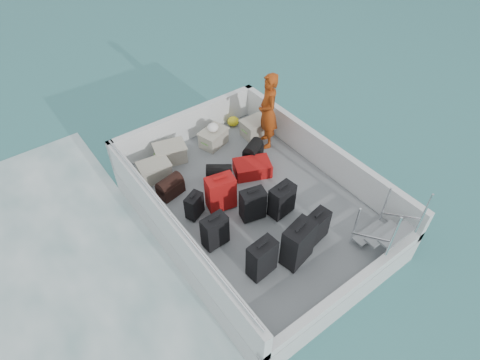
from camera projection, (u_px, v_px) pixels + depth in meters
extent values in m
plane|color=#195658|center=(253.00, 221.00, 8.15)|extent=(160.00, 160.00, 0.00)
cube|color=silver|center=(253.00, 211.00, 7.94)|extent=(3.60, 5.00, 0.60)
cube|color=slate|center=(254.00, 201.00, 7.72)|extent=(3.30, 4.70, 0.02)
cube|color=silver|center=(173.00, 231.00, 6.73)|extent=(0.14, 5.00, 0.70)
cube|color=silver|center=(320.00, 152.00, 8.21)|extent=(0.14, 5.00, 0.70)
cube|color=silver|center=(186.00, 125.00, 8.87)|extent=(3.60, 0.14, 0.70)
cube|color=silver|center=(350.00, 288.00, 6.25)|extent=(3.60, 0.14, 0.20)
cylinder|color=silver|center=(170.00, 216.00, 6.45)|extent=(0.04, 4.80, 0.04)
cube|color=black|center=(262.00, 259.00, 6.32)|extent=(0.49, 0.30, 0.72)
cube|color=black|center=(215.00, 232.00, 6.76)|extent=(0.44, 0.26, 0.65)
cube|color=black|center=(194.00, 206.00, 7.27)|extent=(0.40, 0.33, 0.50)
cube|color=black|center=(298.00, 244.00, 6.47)|extent=(0.60, 0.42, 0.82)
cube|color=black|center=(253.00, 205.00, 7.19)|extent=(0.49, 0.36, 0.65)
cube|color=#A50C11|center=(221.00, 193.00, 7.36)|extent=(0.57, 0.41, 0.72)
cube|color=black|center=(316.00, 227.00, 6.86)|extent=(0.47, 0.33, 0.61)
cube|color=black|center=(282.00, 201.00, 7.26)|extent=(0.50, 0.32, 0.66)
cube|color=#A50C11|center=(252.00, 168.00, 8.17)|extent=(0.86, 0.72, 0.29)
cube|color=#ABA895|center=(155.00, 171.00, 8.05)|extent=(0.63, 0.48, 0.35)
cube|color=#ABA895|center=(171.00, 154.00, 8.42)|extent=(0.70, 0.56, 0.37)
cube|color=#ABA895|center=(214.00, 138.00, 8.82)|extent=(0.67, 0.55, 0.35)
cube|color=#ABA895|center=(256.00, 128.00, 9.07)|extent=(0.62, 0.43, 0.37)
ellipsoid|color=yellow|center=(233.00, 121.00, 9.38)|extent=(0.28, 0.26, 0.22)
ellipsoid|color=white|center=(213.00, 129.00, 8.63)|extent=(0.24, 0.24, 0.18)
imported|color=#C94A13|center=(268.00, 111.00, 8.37)|extent=(0.63, 0.74, 1.71)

